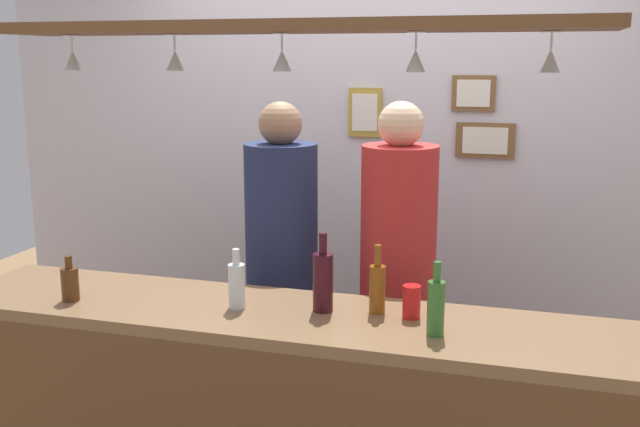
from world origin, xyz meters
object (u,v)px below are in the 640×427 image
at_px(bottle_beer_amber_tall, 377,287).
at_px(bottle_beer_green_import, 436,306).
at_px(bottle_wine_dark_red, 323,280).
at_px(drink_can, 411,302).
at_px(person_right_red_shirt, 398,254).
at_px(bottle_beer_brown_stubby, 70,283).
at_px(picture_frame_lower_pair, 485,140).
at_px(person_left_navy_shirt, 282,246).
at_px(picture_frame_crest, 365,112).
at_px(bottle_soda_clear, 237,284).
at_px(picture_frame_upper_small, 474,93).

bearing_deg(bottle_beer_amber_tall, bottle_beer_green_import, -34.46).
relative_size(bottle_wine_dark_red, drink_can, 2.46).
xyz_separation_m(person_right_red_shirt, bottle_beer_green_import, (0.27, -0.77, 0.04)).
distance_m(person_right_red_shirt, bottle_beer_brown_stubby, 1.40).
height_order(bottle_beer_brown_stubby, picture_frame_lower_pair, picture_frame_lower_pair).
xyz_separation_m(bottle_beer_amber_tall, bottle_beer_green_import, (0.24, -0.16, 0.00)).
xyz_separation_m(person_left_navy_shirt, bottle_beer_brown_stubby, (-0.59, -0.81, 0.01)).
height_order(bottle_beer_brown_stubby, bottle_wine_dark_red, bottle_wine_dark_red).
distance_m(person_right_red_shirt, picture_frame_crest, 0.97).
bearing_deg(bottle_soda_clear, bottle_wine_dark_red, 10.54).
height_order(bottle_beer_green_import, picture_frame_upper_small, picture_frame_upper_small).
relative_size(bottle_beer_brown_stubby, bottle_beer_green_import, 0.69).
bearing_deg(person_right_red_shirt, bottle_beer_green_import, -70.47).
distance_m(bottle_beer_green_import, picture_frame_lower_pair, 1.53).
height_order(bottle_soda_clear, bottle_beer_green_import, bottle_beer_green_import).
distance_m(person_right_red_shirt, bottle_beer_green_import, 0.82).
bearing_deg(person_right_red_shirt, bottle_soda_clear, -124.70).
xyz_separation_m(bottle_beer_brown_stubby, bottle_wine_dark_red, (0.98, 0.16, 0.05)).
relative_size(bottle_beer_amber_tall, picture_frame_lower_pair, 0.87).
relative_size(person_right_red_shirt, bottle_beer_amber_tall, 6.60).
height_order(drink_can, picture_frame_lower_pair, picture_frame_lower_pair).
xyz_separation_m(bottle_soda_clear, picture_frame_crest, (0.16, 1.41, 0.55)).
relative_size(person_right_red_shirt, bottle_wine_dark_red, 5.72).
bearing_deg(bottle_soda_clear, picture_frame_crest, 83.47).
bearing_deg(bottle_beer_green_import, picture_frame_upper_small, 91.14).
height_order(picture_frame_crest, picture_frame_upper_small, picture_frame_upper_small).
bearing_deg(person_left_navy_shirt, picture_frame_crest, 72.11).
distance_m(bottle_beer_amber_tall, bottle_beer_green_import, 0.29).
xyz_separation_m(person_right_red_shirt, picture_frame_upper_small, (0.24, 0.71, 0.68)).
relative_size(bottle_beer_amber_tall, bottle_beer_green_import, 1.00).
bearing_deg(drink_can, picture_frame_lower_pair, 83.74).
xyz_separation_m(person_right_red_shirt, bottle_beer_brown_stubby, (-1.14, -0.81, 0.00)).
relative_size(bottle_beer_brown_stubby, drink_can, 1.48).
height_order(bottle_wine_dark_red, picture_frame_lower_pair, picture_frame_lower_pair).
bearing_deg(bottle_beer_amber_tall, bottle_soda_clear, -169.53).
bearing_deg(bottle_beer_brown_stubby, picture_frame_crest, 61.65).
xyz_separation_m(person_left_navy_shirt, person_right_red_shirt, (0.55, -0.00, 0.01)).
relative_size(bottle_beer_green_import, picture_frame_lower_pair, 0.87).
distance_m(bottle_soda_clear, bottle_beer_amber_tall, 0.53).
bearing_deg(person_left_navy_shirt, bottle_soda_clear, -84.48).
xyz_separation_m(bottle_wine_dark_red, drink_can, (0.33, 0.02, -0.06)).
distance_m(bottle_beer_brown_stubby, picture_frame_crest, 1.81).
distance_m(bottle_beer_brown_stubby, drink_can, 1.32).
height_order(person_right_red_shirt, bottle_beer_brown_stubby, person_right_red_shirt).
xyz_separation_m(person_right_red_shirt, bottle_wine_dark_red, (-0.16, -0.64, 0.05)).
bearing_deg(bottle_beer_amber_tall, picture_frame_lower_pair, 78.09).
xyz_separation_m(bottle_beer_green_import, drink_can, (-0.11, 0.15, -0.04)).
bearing_deg(picture_frame_lower_pair, bottle_beer_brown_stubby, -133.80).
bearing_deg(drink_can, person_left_navy_shirt, 139.09).
relative_size(bottle_soda_clear, picture_frame_crest, 0.88).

